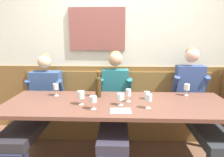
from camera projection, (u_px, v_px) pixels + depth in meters
room_wall_back at (118, 41)px, 3.06m from camera, size 6.80×0.12×2.80m
wood_wainscot_panel at (118, 98)px, 3.21m from camera, size 6.80×0.03×1.02m
wall_bench at (117, 116)px, 3.05m from camera, size 2.85×0.42×0.94m
dining_table at (117, 108)px, 2.28m from camera, size 2.55×0.86×0.75m
person_right_seat at (37, 105)px, 2.65m from camera, size 0.54×1.30×1.23m
person_left_seat at (115, 104)px, 2.60m from camera, size 0.48×1.30×1.28m
person_center_left_seat at (198, 104)px, 2.56m from camera, size 0.49×1.29×1.33m
wine_bottle_amber_mid at (98, 86)px, 2.44m from camera, size 0.07×0.07×0.33m
wine_glass_center_front at (121, 97)px, 2.16m from camera, size 0.08×0.08×0.13m
wine_glass_right_end at (93, 100)px, 2.04m from camera, size 0.08×0.08×0.14m
wine_glass_near_bucket at (187, 88)px, 2.49m from camera, size 0.07×0.07×0.15m
wine_glass_by_bottle at (81, 95)px, 2.17m from camera, size 0.08×0.08×0.15m
wine_glass_left_end at (56, 87)px, 2.48m from camera, size 0.07×0.07×0.16m
wine_glass_center_rear at (149, 98)px, 2.06m from camera, size 0.07×0.07×0.15m
wine_glass_mid_left at (128, 93)px, 2.27m from camera, size 0.06×0.06×0.15m
water_tumbler_right at (147, 95)px, 2.37m from camera, size 0.07×0.07×0.09m
tasting_sheet_left_guest at (121, 111)px, 2.02m from camera, size 0.22×0.16×0.00m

